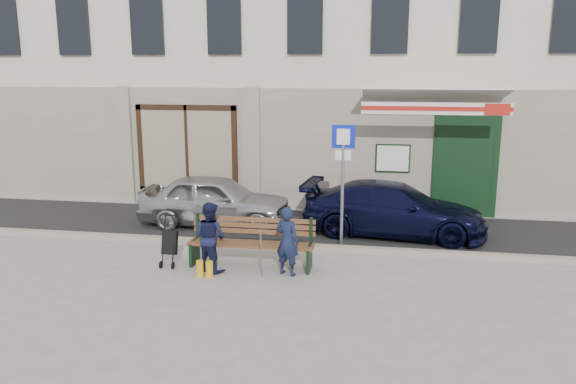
% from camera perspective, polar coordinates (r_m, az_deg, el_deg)
% --- Properties ---
extents(ground, '(80.00, 80.00, 0.00)m').
position_cam_1_polar(ground, '(10.47, -2.12, -8.29)').
color(ground, '#9E9991').
rests_on(ground, ground).
extents(asphalt_lane, '(60.00, 3.20, 0.01)m').
position_cam_1_polar(asphalt_lane, '(13.37, 0.54, -3.61)').
color(asphalt_lane, '#282828').
rests_on(asphalt_lane, ground).
extents(curb, '(60.00, 0.18, 0.12)m').
position_cam_1_polar(curb, '(11.84, -0.66, -5.48)').
color(curb, '#9E9384').
rests_on(curb, ground).
extents(building, '(20.00, 8.27, 10.00)m').
position_cam_1_polar(building, '(18.19, 3.33, 16.46)').
color(building, beige).
rests_on(building, ground).
extents(car_silver, '(3.63, 1.47, 1.24)m').
position_cam_1_polar(car_silver, '(13.54, -7.38, -0.83)').
color(car_silver, '#B4B4B9').
rests_on(car_silver, ground).
extents(car_navy, '(4.26, 2.11, 1.19)m').
position_cam_1_polar(car_navy, '(12.90, 10.68, -1.72)').
color(car_navy, black).
rests_on(car_navy, ground).
extents(parking_sign, '(0.48, 0.08, 2.58)m').
position_cam_1_polar(parking_sign, '(11.67, 5.59, 2.60)').
color(parking_sign, gray).
rests_on(parking_sign, ground).
extents(bench, '(2.40, 1.17, 0.98)m').
position_cam_1_polar(bench, '(10.71, -4.02, -5.23)').
color(bench, brown).
rests_on(bench, ground).
extents(man, '(0.55, 0.45, 1.28)m').
position_cam_1_polar(man, '(10.22, -0.07, -5.00)').
color(man, '#141B39').
rests_on(man, ground).
extents(woman, '(0.79, 0.72, 1.31)m').
position_cam_1_polar(woman, '(10.52, -7.93, -4.52)').
color(woman, '#131735').
rests_on(woman, ground).
extents(stroller, '(0.29, 0.40, 0.97)m').
position_cam_1_polar(stroller, '(10.99, -11.94, -5.18)').
color(stroller, black).
rests_on(stroller, ground).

